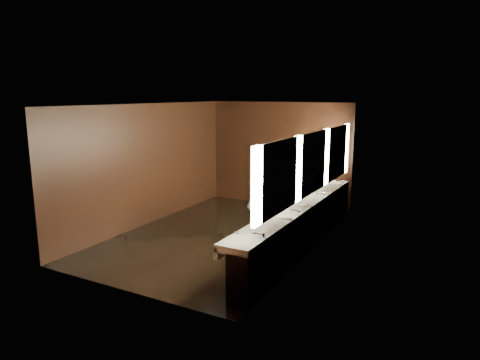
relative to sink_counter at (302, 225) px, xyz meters
The scene contains 10 objects.
floor 1.86m from the sink_counter, behind, with size 6.00×6.00×0.00m, color black.
ceiling 2.92m from the sink_counter, behind, with size 4.00×6.00×0.02m, color #2D2D2B.
wall_back 3.61m from the sink_counter, 120.87° to the left, with size 4.00×0.02×2.80m, color black.
wall_front 3.61m from the sink_counter, 120.87° to the right, with size 4.00×0.02×2.80m, color black.
wall_left 3.90m from the sink_counter, behind, with size 0.02×6.00×2.80m, color black.
wall_right 0.93m from the sink_counter, ahead, with size 0.02×6.00×2.80m, color black.
sink_counter is the anchor object (origin of this frame).
mirror_band 1.27m from the sink_counter, ahead, with size 0.06×5.03×1.15m.
person 0.93m from the sink_counter, 138.18° to the right, with size 0.55×0.36×1.52m, color #84A5C5.
trash_bin 0.47m from the sink_counter, 123.06° to the right, with size 0.32×0.32×0.50m, color black.
Camera 1 is at (4.51, -7.61, 3.02)m, focal length 32.00 mm.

